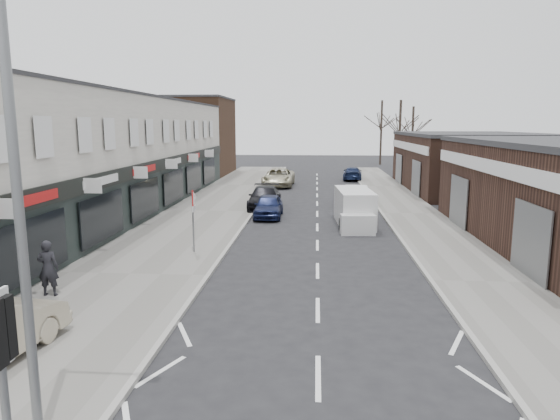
% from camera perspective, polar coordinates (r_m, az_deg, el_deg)
% --- Properties ---
extents(pavement_left, '(5.50, 64.00, 0.12)m').
position_cam_1_polar(pavement_left, '(31.30, -8.18, -0.17)').
color(pavement_left, slate).
rests_on(pavement_left, ground).
extents(pavement_right, '(3.50, 64.00, 0.12)m').
position_cam_1_polar(pavement_right, '(31.14, 14.92, -0.46)').
color(pavement_right, slate).
rests_on(pavement_right, ground).
extents(shop_terrace_left, '(8.00, 41.00, 7.10)m').
position_cam_1_polar(shop_terrace_left, '(30.75, -21.80, 5.60)').
color(shop_terrace_left, silver).
rests_on(shop_terrace_left, ground).
extents(brick_block_far, '(8.00, 10.00, 8.00)m').
position_cam_1_polar(brick_block_far, '(54.79, -10.11, 8.17)').
color(brick_block_far, '#472D1E').
rests_on(brick_block_far, ground).
extents(right_unit_far, '(10.00, 16.00, 4.50)m').
position_cam_1_polar(right_unit_far, '(44.07, 20.84, 5.04)').
color(right_unit_far, '#3C241B').
rests_on(right_unit_far, ground).
extents(tree_far_a, '(3.60, 3.60, 8.00)m').
position_cam_1_polar(tree_far_a, '(57.10, 13.34, 4.10)').
color(tree_far_a, '#382D26').
rests_on(tree_far_a, ground).
extents(tree_far_b, '(3.60, 3.60, 7.50)m').
position_cam_1_polar(tree_far_b, '(63.42, 14.73, 4.59)').
color(tree_far_b, '#382D26').
rests_on(tree_far_b, ground).
extents(tree_far_c, '(3.60, 3.60, 8.50)m').
position_cam_1_polar(tree_far_c, '(68.86, 11.36, 5.11)').
color(tree_far_c, '#382D26').
rests_on(tree_far_c, ground).
extents(street_lamp, '(2.23, 0.22, 8.00)m').
position_cam_1_polar(street_lamp, '(8.58, -26.96, 3.24)').
color(street_lamp, slate).
rests_on(street_lamp, pavement_left).
extents(warning_sign, '(0.12, 0.80, 2.70)m').
position_cam_1_polar(warning_sign, '(20.99, -9.85, 0.79)').
color(warning_sign, slate).
rests_on(warning_sign, pavement_left).
extents(white_van, '(2.03, 5.06, 1.93)m').
position_cam_1_polar(white_van, '(27.22, 8.52, 0.14)').
color(white_van, silver).
rests_on(white_van, ground).
extents(pedestrian, '(0.68, 0.47, 1.78)m').
position_cam_1_polar(pedestrian, '(17.23, -24.98, -6.04)').
color(pedestrian, black).
rests_on(pedestrian, pavement_left).
extents(parked_car_left_a, '(1.61, 3.93, 1.33)m').
position_cam_1_polar(parked_car_left_a, '(29.35, -1.32, 0.46)').
color(parked_car_left_a, '#141C40').
rests_on(parked_car_left_a, ground).
extents(parked_car_left_b, '(2.18, 5.00, 1.43)m').
position_cam_1_polar(parked_car_left_b, '(32.27, -1.76, 1.40)').
color(parked_car_left_b, black).
rests_on(parked_car_left_b, ground).
extents(parked_car_left_c, '(2.69, 5.65, 1.56)m').
position_cam_1_polar(parked_car_left_c, '(44.04, -0.17, 3.75)').
color(parked_car_left_c, '#ADA78B').
rests_on(parked_car_left_c, ground).
extents(parked_car_right_a, '(1.61, 4.21, 1.37)m').
position_cam_1_polar(parked_car_right_a, '(34.31, 8.67, 1.74)').
color(parked_car_right_a, white).
rests_on(parked_car_right_a, ground).
extents(parked_car_right_b, '(2.06, 4.40, 1.46)m').
position_cam_1_polar(parked_car_right_b, '(34.20, 7.97, 1.81)').
color(parked_car_right_b, black).
rests_on(parked_car_right_b, ground).
extents(parked_car_right_c, '(2.13, 4.50, 1.27)m').
position_cam_1_polar(parked_car_right_c, '(49.48, 8.29, 4.15)').
color(parked_car_right_c, '#121B39').
rests_on(parked_car_right_c, ground).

